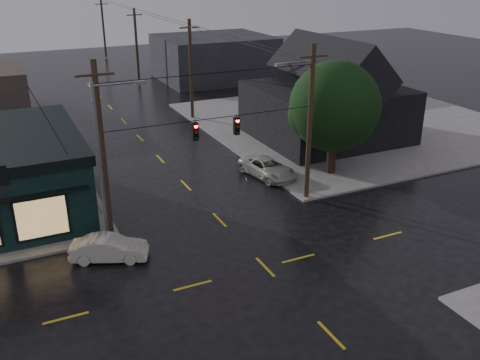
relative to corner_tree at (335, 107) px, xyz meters
name	(u,v)px	position (x,y,z in m)	size (l,w,h in m)	color
ground_plane	(265,267)	(-10.46, -9.49, -5.12)	(160.00, 160.00, 0.00)	black
sidewalk_ne	(351,122)	(9.54, 10.51, -5.04)	(28.00, 28.00, 0.15)	slate
ne_building	(328,88)	(4.54, 7.51, -0.64)	(12.60, 11.60, 8.75)	black
corner_tree	(335,107)	(0.00, 0.00, 0.00)	(6.49, 6.49, 8.23)	black
utility_pole_nw	(112,238)	(-16.96, -2.99, -5.12)	(2.00, 0.32, 10.15)	black
utility_pole_ne	(306,198)	(-3.96, -2.99, -5.12)	(2.00, 0.32, 10.15)	black
utility_pole_far_a	(193,118)	(-3.96, 18.51, -5.12)	(2.00, 0.32, 9.65)	black
utility_pole_far_b	(139,81)	(-3.96, 38.51, -5.12)	(2.00, 0.32, 9.15)	black
utility_pole_far_c	(106,58)	(-3.96, 58.51, -5.12)	(2.00, 0.32, 9.15)	black
span_signal_assembly	(216,128)	(-10.36, -2.99, 0.58)	(13.00, 0.48, 1.23)	black
streetlight_nw	(109,245)	(-17.26, -3.69, -5.12)	(5.40, 0.30, 9.15)	slate
streetlight_ne	(307,193)	(-3.46, -2.29, -5.12)	(5.40, 0.30, 9.15)	slate
bg_building_east	(214,58)	(5.54, 35.51, -2.32)	(14.00, 12.00, 5.60)	black
sedan_cream	(109,248)	(-17.54, -5.30, -4.45)	(1.41, 4.04, 1.33)	beige
suv_silver	(268,168)	(-4.46, 1.53, -4.43)	(2.26, 4.91, 1.36)	#BBBAAD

